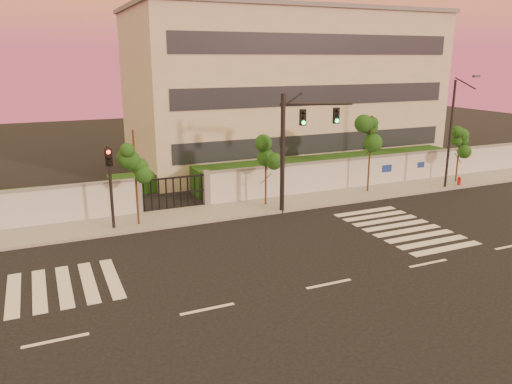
# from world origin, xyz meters

# --- Properties ---
(ground) EXTENTS (120.00, 120.00, 0.00)m
(ground) POSITION_xyz_m (0.00, 0.00, 0.00)
(ground) COLOR black
(ground) RESTS_ON ground
(sidewalk) EXTENTS (60.00, 3.00, 0.15)m
(sidewalk) POSITION_xyz_m (0.00, 10.50, 0.07)
(sidewalk) COLOR gray
(sidewalk) RESTS_ON ground
(perimeter_wall) EXTENTS (60.00, 0.36, 2.20)m
(perimeter_wall) POSITION_xyz_m (0.10, 12.00, 1.07)
(perimeter_wall) COLOR silver
(perimeter_wall) RESTS_ON ground
(hedge_row) EXTENTS (41.00, 4.25, 1.80)m
(hedge_row) POSITION_xyz_m (1.17, 14.74, 0.82)
(hedge_row) COLOR #14340F
(hedge_row) RESTS_ON ground
(institutional_building) EXTENTS (24.40, 12.40, 12.25)m
(institutional_building) POSITION_xyz_m (9.00, 21.99, 6.16)
(institutional_building) COLOR #B7B29B
(institutional_building) RESTS_ON ground
(road_markings) EXTENTS (57.00, 7.62, 0.02)m
(road_markings) POSITION_xyz_m (-1.58, 3.76, 0.01)
(road_markings) COLOR silver
(road_markings) RESTS_ON ground
(street_tree_c) EXTENTS (1.33, 1.06, 5.09)m
(street_tree_c) POSITION_xyz_m (-5.43, 9.97, 3.74)
(street_tree_c) COLOR #382314
(street_tree_c) RESTS_ON ground
(street_tree_d) EXTENTS (1.45, 1.16, 4.16)m
(street_tree_d) POSITION_xyz_m (2.21, 10.59, 3.06)
(street_tree_d) COLOR #382314
(street_tree_d) RESTS_ON ground
(street_tree_e) EXTENTS (1.48, 1.18, 5.07)m
(street_tree_e) POSITION_xyz_m (9.57, 10.62, 3.73)
(street_tree_e) COLOR #382314
(street_tree_e) RESTS_ON ground
(street_tree_f) EXTENTS (1.41, 1.13, 4.10)m
(street_tree_f) POSITION_xyz_m (16.89, 10.33, 3.02)
(street_tree_f) COLOR #382314
(street_tree_f) RESTS_ON ground
(traffic_signal_main) EXTENTS (4.20, 1.36, 6.75)m
(traffic_signal_main) POSITION_xyz_m (3.38, 9.11, 4.26)
(traffic_signal_main) COLOR black
(traffic_signal_main) RESTS_ON ground
(traffic_signal_secondary) EXTENTS (0.34, 0.34, 4.42)m
(traffic_signal_secondary) POSITION_xyz_m (-6.74, 9.85, 2.81)
(traffic_signal_secondary) COLOR black
(traffic_signal_secondary) RESTS_ON ground
(streetlight_east) EXTENTS (0.45, 1.82, 7.56)m
(streetlight_east) POSITION_xyz_m (15.04, 9.28, 4.08)
(streetlight_east) COLOR black
(streetlight_east) RESTS_ON ground
(fire_hydrant) EXTENTS (0.28, 0.27, 0.73)m
(fire_hydrant) POSITION_xyz_m (16.29, 9.44, 0.36)
(fire_hydrant) COLOR #B60D0C
(fire_hydrant) RESTS_ON ground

